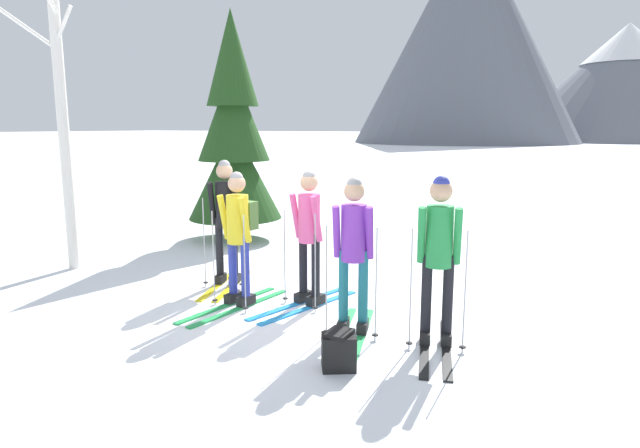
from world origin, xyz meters
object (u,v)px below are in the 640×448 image
skier_in_green (439,250)px  skier_in_pink (309,232)px  skier_in_black (225,216)px  pine_tree_near (234,137)px  skier_in_purple (354,246)px  backpack_on_snow_front (339,350)px  birch_tree_tall (61,105)px  skier_in_yellow (239,231)px

skier_in_green → skier_in_pink: bearing=164.4°
skier_in_black → pine_tree_near: 3.48m
skier_in_pink → skier_in_purple: skier_in_purple is taller
skier_in_black → skier_in_green: bearing=-12.8°
backpack_on_snow_front → skier_in_green: bearing=58.5°
skier_in_purple → skier_in_black: bearing=160.3°
skier_in_purple → skier_in_green: (0.92, 0.11, 0.04)m
skier_in_purple → birch_tree_tall: birch_tree_tall is taller
skier_in_black → skier_in_pink: 1.53m
skier_in_green → pine_tree_near: bearing=146.1°
skier_in_black → skier_in_yellow: bearing=-42.9°
skier_in_green → birch_tree_tall: (-6.11, 0.31, 1.58)m
skier_in_yellow → skier_in_green: (2.61, -0.08, 0.05)m
skier_in_purple → backpack_on_snow_front: size_ratio=4.40×
skier_in_black → birch_tree_tall: size_ratio=0.36×
skier_in_pink → skier_in_purple: 1.11m
skier_in_green → pine_tree_near: size_ratio=0.40×
skier_in_green → pine_tree_near: (-5.20, 3.49, 1.05)m
skier_in_black → skier_in_purple: (2.42, -0.87, -0.03)m
skier_in_black → skier_in_pink: size_ratio=1.03×
skier_in_purple → birch_tree_tall: size_ratio=0.35×
skier_in_yellow → birch_tree_tall: birch_tree_tall is taller
skier_in_green → pine_tree_near: 6.35m
skier_in_black → skier_in_yellow: (0.72, -0.67, -0.04)m
skier_in_purple → skier_in_pink: bearing=145.8°
skier_in_purple → skier_in_green: bearing=6.8°
skier_in_pink → birch_tree_tall: size_ratio=0.35×
skier_in_purple → backpack_on_snow_front: skier_in_purple is taller
skier_in_pink → skier_in_purple: size_ratio=1.01×
backpack_on_snow_front → skier_in_pink: bearing=127.5°
skier_in_pink → skier_in_yellow: bearing=-151.2°
skier_in_pink → pine_tree_near: size_ratio=0.39×
pine_tree_near → skier_in_pink: bearing=-41.5°
skier_in_black → skier_in_yellow: skier_in_black is taller
skier_in_purple → birch_tree_tall: bearing=175.4°
backpack_on_snow_front → skier_in_yellow: bearing=150.3°
skier_in_green → birch_tree_tall: birch_tree_tall is taller
skier_in_black → birch_tree_tall: bearing=-170.8°
skier_in_pink → backpack_on_snow_front: bearing=-52.5°
skier_in_pink → backpack_on_snow_front: (1.19, -1.55, -0.77)m
skier_in_black → skier_in_pink: skier_in_black is taller
skier_in_purple → backpack_on_snow_front: 1.26m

